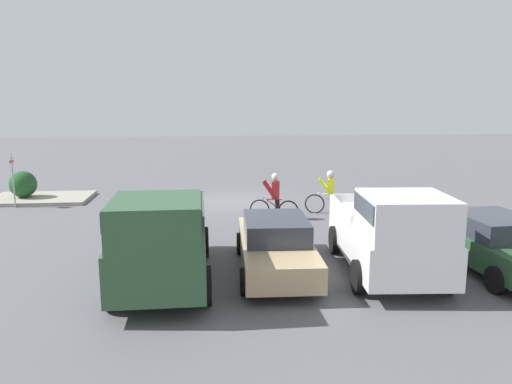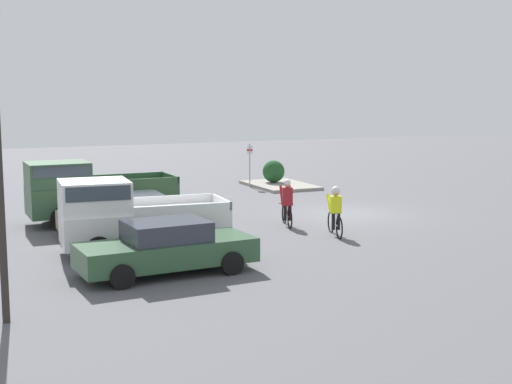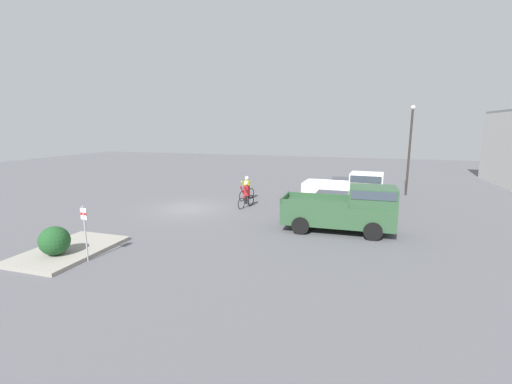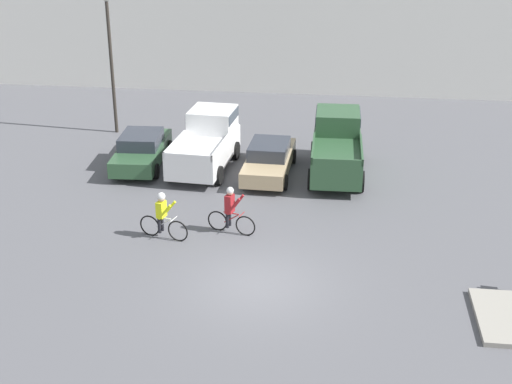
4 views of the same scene
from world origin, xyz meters
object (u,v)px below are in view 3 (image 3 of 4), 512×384
object	(u,v)px
sedan_1	(335,205)
cyclist_0	(246,194)
pickup_truck_0	(350,189)
pickup_truck_1	(347,208)
cyclist_1	(247,187)
fire_lane_sign	(85,228)
shrub	(55,241)
lamppost	(410,143)
sedan_0	(346,188)

from	to	relation	value
sedan_1	cyclist_0	size ratio (longest dim) A/B	2.71
pickup_truck_0	cyclist_0	size ratio (longest dim) A/B	2.87
pickup_truck_1	cyclist_1	size ratio (longest dim) A/B	2.99
pickup_truck_0	cyclist_0	distance (m)	6.68
fire_lane_sign	shrub	world-z (taller)	fire_lane_sign
pickup_truck_0	fire_lane_sign	world-z (taller)	pickup_truck_0
sedan_1	cyclist_0	distance (m)	5.69
pickup_truck_1	cyclist_0	distance (m)	7.33
lamppost	fire_lane_sign	bearing A→B (deg)	-37.09
pickup_truck_1	sedan_1	bearing A→B (deg)	-164.38
pickup_truck_0	shrub	bearing A→B (deg)	-40.79
shrub	sedan_1	bearing A→B (deg)	134.01
lamppost	shrub	size ratio (longest dim) A/B	5.78
pickup_truck_0	sedan_1	bearing A→B (deg)	-14.32
sedan_0	fire_lane_sign	size ratio (longest dim) A/B	2.17
pickup_truck_0	cyclist_1	distance (m)	7.07
cyclist_0	pickup_truck_0	bearing A→B (deg)	107.84
sedan_0	cyclist_1	size ratio (longest dim) A/B	2.66
cyclist_0	pickup_truck_1	bearing A→B (deg)	61.32
cyclist_0	cyclist_1	world-z (taller)	cyclist_0
pickup_truck_0	fire_lane_sign	size ratio (longest dim) A/B	2.28
cyclist_0	cyclist_1	xyz separation A→B (m)	(-2.24, -0.71, 0.01)
pickup_truck_0	fire_lane_sign	distance (m)	15.54
sedan_0	cyclist_1	distance (m)	7.26
pickup_truck_1	lamppost	size ratio (longest dim) A/B	0.81
shrub	fire_lane_sign	bearing A→B (deg)	95.64
sedan_0	shrub	size ratio (longest dim) A/B	4.18
fire_lane_sign	sedan_0	bearing A→B (deg)	149.15
sedan_1	shrub	bearing A→B (deg)	-45.99
sedan_1	pickup_truck_1	distance (m)	2.94
sedan_0	sedan_1	world-z (taller)	sedan_0
pickup_truck_1	fire_lane_sign	xyz separation A→B (m)	(6.83, -9.46, 0.15)
pickup_truck_1	cyclist_1	world-z (taller)	pickup_truck_1
pickup_truck_0	sedan_1	world-z (taller)	pickup_truck_0
sedan_1	lamppost	xyz separation A→B (m)	(-8.12, 4.73, 3.22)
sedan_0	shrub	world-z (taller)	sedan_0
sedan_1	shrub	world-z (taller)	sedan_1
sedan_1	pickup_truck_1	size ratio (longest dim) A/B	0.88
pickup_truck_0	lamppost	size ratio (longest dim) A/B	0.76
sedan_0	fire_lane_sign	xyz separation A→B (m)	(15.22, -9.09, 0.62)
sedan_0	cyclist_0	world-z (taller)	cyclist_0
fire_lane_sign	lamppost	xyz separation A→B (m)	(-17.74, 13.41, 2.57)
pickup_truck_1	pickup_truck_0	bearing A→B (deg)	-179.23
pickup_truck_0	lamppost	world-z (taller)	lamppost
pickup_truck_0	fire_lane_sign	bearing A→B (deg)	-37.16
cyclist_1	fire_lane_sign	distance (m)	12.80
shrub	lamppost	bearing A→B (deg)	140.33
pickup_truck_0	pickup_truck_1	bearing A→B (deg)	0.77
sedan_0	cyclist_0	bearing A→B (deg)	-51.14
pickup_truck_0	pickup_truck_1	world-z (taller)	pickup_truck_1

